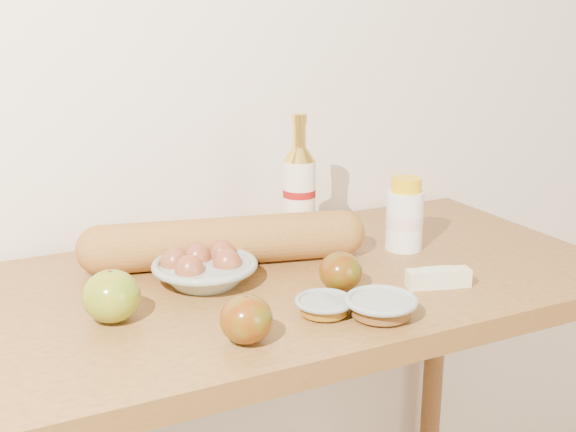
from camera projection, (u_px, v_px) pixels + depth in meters
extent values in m
cube|color=white|center=(208.00, 35.00, 1.43)|extent=(3.50, 0.02, 2.60)
cube|color=olive|center=(281.00, 288.00, 1.27)|extent=(1.20, 0.60, 0.04)
cylinder|color=brown|center=(433.00, 382.00, 1.84)|extent=(0.05, 0.05, 0.86)
cylinder|color=#F4E9CF|center=(299.00, 204.00, 1.40)|extent=(0.08, 0.08, 0.17)
cylinder|color=maroon|center=(299.00, 193.00, 1.40)|extent=(0.08, 0.08, 0.01)
cone|color=gold|center=(299.00, 154.00, 1.38)|extent=(0.08, 0.08, 0.03)
cylinder|color=gold|center=(300.00, 135.00, 1.37)|extent=(0.03, 0.03, 0.05)
cylinder|color=gold|center=(300.00, 119.00, 1.36)|extent=(0.04, 0.04, 0.02)
cylinder|color=white|center=(405.00, 220.00, 1.39)|extent=(0.09, 0.09, 0.12)
cylinder|color=silver|center=(405.00, 220.00, 1.39)|extent=(0.09, 0.09, 0.02)
cylinder|color=yellow|center=(406.00, 185.00, 1.37)|extent=(0.08, 0.08, 0.03)
torus|color=#8F9C95|center=(205.00, 265.00, 1.22)|extent=(0.19, 0.19, 0.01)
ellipsoid|color=brown|center=(190.00, 273.00, 1.19)|extent=(0.05, 0.05, 0.06)
ellipsoid|color=brown|center=(227.00, 266.00, 1.22)|extent=(0.05, 0.05, 0.06)
ellipsoid|color=brown|center=(197.00, 260.00, 1.25)|extent=(0.05, 0.05, 0.06)
ellipsoid|color=brown|center=(175.00, 266.00, 1.23)|extent=(0.05, 0.05, 0.06)
ellipsoid|color=brown|center=(222.00, 257.00, 1.27)|extent=(0.05, 0.05, 0.06)
cylinder|color=#B87E38|center=(226.00, 241.00, 1.31)|extent=(0.45, 0.19, 0.09)
sphere|color=#B87E38|center=(101.00, 250.00, 1.27)|extent=(0.11, 0.11, 0.09)
sphere|color=#B87E38|center=(342.00, 233.00, 1.36)|extent=(0.11, 0.11, 0.09)
ellipsoid|color=olive|center=(112.00, 296.00, 1.08)|extent=(0.09, 0.09, 0.08)
cylinder|color=#4D3219|center=(110.00, 275.00, 1.07)|extent=(0.01, 0.01, 0.01)
ellipsoid|color=maroon|center=(246.00, 319.00, 1.01)|extent=(0.09, 0.09, 0.07)
cylinder|color=#4C3419|center=(246.00, 300.00, 1.00)|extent=(0.01, 0.01, 0.01)
ellipsoid|color=maroon|center=(341.00, 272.00, 1.20)|extent=(0.08, 0.08, 0.07)
cylinder|color=#473217|center=(341.00, 256.00, 1.19)|extent=(0.01, 0.01, 0.01)
torus|color=#919E99|center=(381.00, 300.00, 1.10)|extent=(0.12, 0.12, 0.01)
cylinder|color=brown|center=(381.00, 307.00, 1.10)|extent=(0.10, 0.10, 0.02)
torus|color=gray|center=(324.00, 301.00, 1.11)|extent=(0.12, 0.12, 0.01)
cylinder|color=brown|center=(324.00, 307.00, 1.11)|extent=(0.10, 0.10, 0.02)
cube|color=beige|center=(438.00, 278.00, 1.22)|extent=(0.11, 0.06, 0.03)
cube|color=beige|center=(438.00, 278.00, 1.22)|extent=(0.06, 0.05, 0.03)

